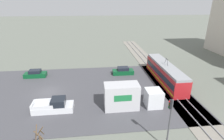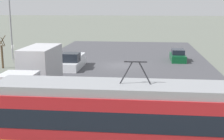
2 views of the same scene
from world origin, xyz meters
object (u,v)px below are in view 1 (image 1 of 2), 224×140
box_truck (129,97)px  sedan_car_1 (123,71)px  traffic_light_pole (169,118)px  sedan_car_0 (35,74)px  pickup_truck (54,106)px  light_rail_tram (165,73)px

box_truck → sedan_car_1: size_ratio=1.90×
box_truck → sedan_car_1: 12.29m
box_truck → traffic_light_pole: 8.30m
sedan_car_1 → traffic_light_pole: size_ratio=0.74×
sedan_car_0 → traffic_light_pole: size_ratio=0.73×
sedan_car_1 → traffic_light_pole: (19.91, 1.11, 3.03)m
sedan_car_0 → sedan_car_1: 17.78m
sedan_car_0 → box_truck: bearing=-127.4°
sedan_car_0 → sedan_car_1: bearing=-91.6°
pickup_truck → box_truck: bearing=88.0°
light_rail_tram → sedan_car_1: light_rail_tram is taller
sedan_car_0 → sedan_car_1: sedan_car_1 is taller
pickup_truck → sedan_car_1: (-11.82, 11.76, -0.07)m
pickup_truck → sedan_car_0: bearing=-154.0°
light_rail_tram → sedan_car_1: bearing=-119.2°
sedan_car_0 → sedan_car_1: size_ratio=0.98×
sedan_car_0 → traffic_light_pole: 27.98m
light_rail_tram → sedan_car_1: size_ratio=3.24×
box_truck → pickup_truck: bearing=-92.0°
sedan_car_0 → sedan_car_1: (0.50, 17.77, 0.01)m
box_truck → traffic_light_pole: traffic_light_pole is taller
sedan_car_1 → traffic_light_pole: bearing=3.2°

